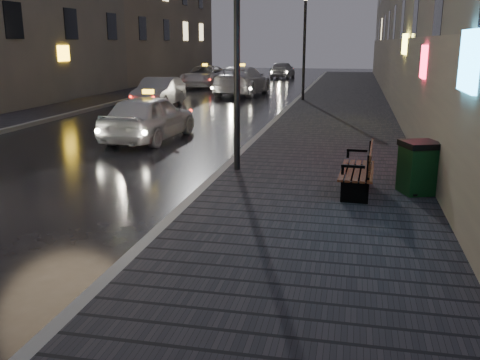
# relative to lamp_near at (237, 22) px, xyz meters

# --- Properties ---
(ground) EXTENTS (120.00, 120.00, 0.00)m
(ground) POSITION_rel_lamp_near_xyz_m (-1.85, -6.00, -3.49)
(ground) COLOR black
(ground) RESTS_ON ground
(sidewalk) EXTENTS (4.60, 58.00, 0.15)m
(sidewalk) POSITION_rel_lamp_near_xyz_m (2.05, 15.00, -3.41)
(sidewalk) COLOR black
(sidewalk) RESTS_ON ground
(curb) EXTENTS (0.20, 58.00, 0.15)m
(curb) POSITION_rel_lamp_near_xyz_m (-0.35, 15.00, -3.41)
(curb) COLOR slate
(curb) RESTS_ON ground
(sidewalk_far) EXTENTS (2.40, 58.00, 0.15)m
(sidewalk_far) POSITION_rel_lamp_near_xyz_m (-10.55, 15.00, -3.41)
(sidewalk_far) COLOR black
(sidewalk_far) RESTS_ON ground
(curb_far) EXTENTS (0.20, 58.00, 0.15)m
(curb_far) POSITION_rel_lamp_near_xyz_m (-9.25, 15.00, -3.41)
(curb_far) COLOR slate
(curb_far) RESTS_ON ground
(building_far_c) EXTENTS (6.00, 22.00, 11.00)m
(building_far_c) POSITION_rel_lamp_near_xyz_m (-15.35, 33.00, 2.01)
(building_far_c) COLOR #6B6051
(building_far_c) RESTS_ON ground
(lamp_near) EXTENTS (0.36, 0.36, 5.28)m
(lamp_near) POSITION_rel_lamp_near_xyz_m (0.00, 0.00, 0.00)
(lamp_near) COLOR black
(lamp_near) RESTS_ON sidewalk
(lamp_far) EXTENTS (0.36, 0.36, 5.28)m
(lamp_far) POSITION_rel_lamp_near_xyz_m (0.00, 16.00, 0.00)
(lamp_far) COLOR black
(lamp_far) RESTS_ON sidewalk
(bench) EXTENTS (0.72, 1.87, 0.94)m
(bench) POSITION_rel_lamp_near_xyz_m (2.83, -1.44, -2.87)
(bench) COLOR black
(bench) RESTS_ON sidewalk
(trash_bin) EXTENTS (0.88, 0.88, 1.04)m
(trash_bin) POSITION_rel_lamp_near_xyz_m (3.95, -1.24, -2.81)
(trash_bin) COLOR black
(trash_bin) RESTS_ON sidewalk
(taxi_near) EXTENTS (2.04, 4.45, 1.48)m
(taxi_near) POSITION_rel_lamp_near_xyz_m (-3.76, 4.03, -2.75)
(taxi_near) COLOR silver
(taxi_near) RESTS_ON ground
(car_left_mid) EXTENTS (1.61, 4.32, 1.41)m
(car_left_mid) POSITION_rel_lamp_near_xyz_m (-6.63, 12.62, -2.78)
(car_left_mid) COLOR gray
(car_left_mid) RESTS_ON ground
(taxi_mid) EXTENTS (2.81, 5.99, 1.69)m
(taxi_mid) POSITION_rel_lamp_near_xyz_m (-4.00, 19.67, -2.64)
(taxi_mid) COLOR silver
(taxi_mid) RESTS_ON ground
(taxi_far) EXTENTS (2.69, 5.42, 1.48)m
(taxi_far) POSITION_rel_lamp_near_xyz_m (-7.70, 24.68, -2.75)
(taxi_far) COLOR silver
(taxi_far) RESTS_ON ground
(car_far) EXTENTS (1.91, 4.28, 1.43)m
(car_far) POSITION_rel_lamp_near_xyz_m (-3.67, 35.36, -2.77)
(car_far) COLOR #929299
(car_far) RESTS_ON ground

